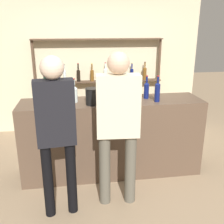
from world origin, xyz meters
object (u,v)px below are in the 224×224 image
at_px(counter_bottle_4, 74,93).
at_px(ice_bucket, 93,96).
at_px(counter_bottle_2, 146,90).
at_px(customer_center, 118,120).
at_px(counter_bottle_1, 51,97).
at_px(wine_glass, 129,90).
at_px(counter_bottle_0, 46,92).
at_px(customer_left, 56,125).
at_px(counter_bottle_3, 157,91).
at_px(counter_bottle_5, 60,92).

height_order(counter_bottle_4, ice_bucket, counter_bottle_4).
bearing_deg(ice_bucket, counter_bottle_2, 14.33).
relative_size(ice_bucket, customer_center, 0.12).
bearing_deg(counter_bottle_1, counter_bottle_2, 10.83).
bearing_deg(counter_bottle_2, wine_glass, 162.56).
bearing_deg(counter_bottle_4, counter_bottle_1, -144.16).
bearing_deg(counter_bottle_0, counter_bottle_1, -72.91).
bearing_deg(ice_bucket, counter_bottle_0, 158.42).
bearing_deg(customer_left, customer_center, -86.30).
xyz_separation_m(counter_bottle_0, customer_left, (0.17, -0.90, -0.14)).
xyz_separation_m(counter_bottle_0, counter_bottle_1, (0.09, -0.29, 0.00)).
relative_size(counter_bottle_2, wine_glass, 2.00).
xyz_separation_m(counter_bottle_3, counter_bottle_4, (-1.09, 0.14, -0.02)).
bearing_deg(wine_glass, ice_bucket, -153.10).
bearing_deg(counter_bottle_4, counter_bottle_2, 2.32).
xyz_separation_m(counter_bottle_4, customer_left, (-0.20, -0.82, -0.13)).
xyz_separation_m(counter_bottle_3, ice_bucket, (-0.86, -0.01, -0.03)).
relative_size(counter_bottle_2, counter_bottle_3, 0.92).
bearing_deg(counter_bottle_5, counter_bottle_1, -117.06).
distance_m(counter_bottle_1, counter_bottle_4, 0.35).
height_order(counter_bottle_0, counter_bottle_3, counter_bottle_3).
relative_size(counter_bottle_1, counter_bottle_2, 1.07).
bearing_deg(counter_bottle_4, counter_bottle_3, -7.47).
relative_size(counter_bottle_4, ice_bucket, 1.47).
bearing_deg(counter_bottle_5, customer_center, -47.58).
bearing_deg(customer_center, counter_bottle_3, -43.79).
relative_size(customer_left, customer_center, 0.99).
distance_m(wine_glass, customer_left, 1.34).
bearing_deg(counter_bottle_2, counter_bottle_3, -62.16).
distance_m(ice_bucket, customer_left, 0.80).
bearing_deg(customer_left, counter_bottle_0, 4.90).
xyz_separation_m(counter_bottle_5, customer_left, (-0.02, -0.81, -0.15)).
xyz_separation_m(ice_bucket, customer_center, (0.23, -0.55, -0.13)).
distance_m(counter_bottle_0, counter_bottle_5, 0.21).
relative_size(counter_bottle_5, customer_left, 0.20).
distance_m(counter_bottle_4, customer_left, 0.85).
distance_m(counter_bottle_1, customer_center, 0.91).
bearing_deg(counter_bottle_1, counter_bottle_5, 62.94).
bearing_deg(counter_bottle_1, customer_left, -82.52).
distance_m(counter_bottle_4, counter_bottle_5, 0.18).
relative_size(counter_bottle_1, ice_bucket, 1.61).
relative_size(counter_bottle_1, wine_glass, 2.15).
height_order(counter_bottle_0, wine_glass, counter_bottle_0).
xyz_separation_m(counter_bottle_1, counter_bottle_2, (1.27, 0.24, -0.01)).
bearing_deg(counter_bottle_1, counter_bottle_0, 107.09).
height_order(counter_bottle_2, customer_center, customer_center).
distance_m(counter_bottle_0, counter_bottle_1, 0.30).
xyz_separation_m(counter_bottle_2, customer_center, (-0.53, -0.75, -0.15)).
distance_m(counter_bottle_4, ice_bucket, 0.28).
xyz_separation_m(counter_bottle_1, counter_bottle_4, (0.28, 0.20, -0.02)).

